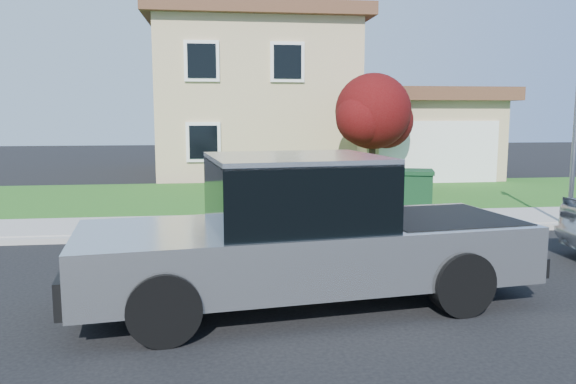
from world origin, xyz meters
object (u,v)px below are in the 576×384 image
at_px(pickup_truck, 304,235).
at_px(trash_bin, 416,195).
at_px(woman, 233,220).
at_px(ornamental_tree, 374,115).

relative_size(pickup_truck, trash_bin, 5.48).
relative_size(pickup_truck, woman, 3.90).
distance_m(pickup_truck, trash_bin, 6.08).
bearing_deg(pickup_truck, ornamental_tree, 62.30).
xyz_separation_m(pickup_truck, ornamental_tree, (4.19, 11.23, 1.64)).
bearing_deg(trash_bin, ornamental_tree, 100.64).
distance_m(ornamental_tree, trash_bin, 6.55).
bearing_deg(woman, trash_bin, -168.78).
height_order(ornamental_tree, trash_bin, ornamental_tree).
bearing_deg(ornamental_tree, pickup_truck, -110.48).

